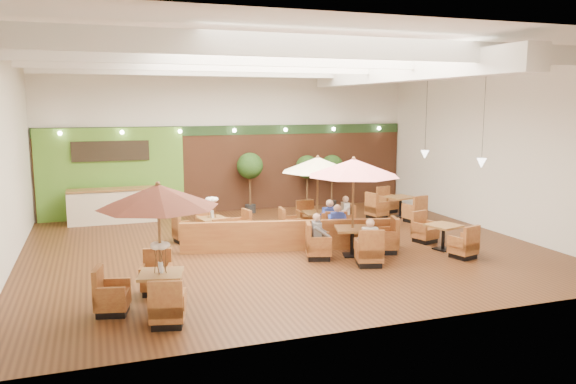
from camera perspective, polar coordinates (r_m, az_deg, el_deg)
name	(u,v)px	position (r m, az deg, el deg)	size (l,w,h in m)	color
room	(278,117)	(16.69, -0.98, 7.60)	(14.04, 14.00, 5.52)	#381E0F
service_counter	(114,206)	(20.04, -17.26, -1.35)	(3.00, 0.75, 1.18)	beige
booth_divider	(292,236)	(15.53, 0.39, -4.45)	(6.10, 0.18, 0.84)	brown
table_0	(156,219)	(11.15, -13.28, -2.65)	(2.47, 2.59, 2.55)	brown
table_1	(353,189)	(14.82, 6.64, 0.31)	(2.73, 2.73, 2.66)	brown
table_2	(318,181)	(17.22, 3.02, 1.17)	(2.45, 2.45, 2.48)	brown
table_3	(212,226)	(16.92, -7.70, -3.46)	(2.36, 2.36, 1.45)	brown
table_4	(443,238)	(16.22, 15.49, -4.49)	(1.00, 2.53, 0.90)	brown
table_5	(394,208)	(20.40, 10.68, -1.58)	(1.82, 2.63, 0.95)	brown
topiary_0	(250,168)	(20.79, -3.89, 2.44)	(0.97, 0.97, 2.25)	black
topiary_1	(307,169)	(21.51, 1.96, 2.34)	(0.90, 0.90, 2.08)	black
topiary_2	(332,168)	(21.90, 4.49, 2.41)	(0.89, 0.89, 2.07)	black
diner_0	(369,237)	(14.17, 8.27, -4.53)	(0.40, 0.35, 0.75)	silver
diner_1	(337,221)	(15.88, 5.05, -3.00)	(0.41, 0.37, 0.76)	#2940B2
diner_2	(319,231)	(14.63, 3.12, -4.00)	(0.36, 0.41, 0.77)	slate
diner_3	(329,216)	(16.55, 4.17, -2.45)	(0.39, 0.31, 0.80)	#2940B2
diner_4	(344,210)	(17.73, 5.71, -1.82)	(0.31, 0.37, 0.71)	silver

